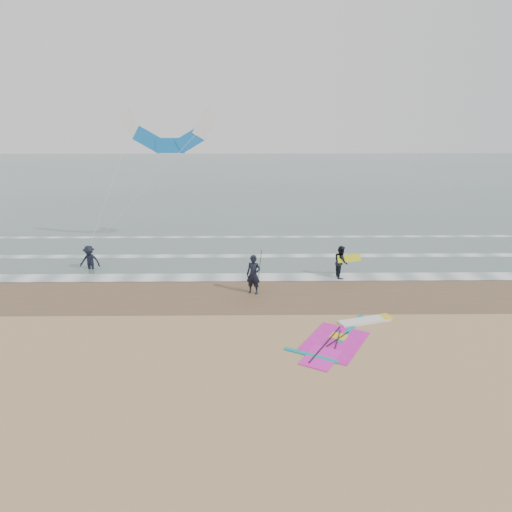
{
  "coord_description": "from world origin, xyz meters",
  "views": [
    {
      "loc": [
        -0.93,
        -14.46,
        8.26
      ],
      "look_at": [
        -0.69,
        5.0,
        2.2
      ],
      "focal_mm": 32.0,
      "sensor_mm": 36.0,
      "label": 1
    }
  ],
  "objects_px": {
    "windsurf_rig": "(344,336)",
    "surf_kite": "(169,135)",
    "person_walking": "(341,262)",
    "person_wading": "(89,255)",
    "person_standing": "(253,275)"
  },
  "relations": [
    {
      "from": "person_standing",
      "to": "person_walking",
      "type": "bearing_deg",
      "value": 46.0
    },
    {
      "from": "person_standing",
      "to": "person_wading",
      "type": "xyz_separation_m",
      "value": [
        -9.02,
        3.59,
        -0.09
      ]
    },
    {
      "from": "surf_kite",
      "to": "person_walking",
      "type": "bearing_deg",
      "value": -32.02
    },
    {
      "from": "person_standing",
      "to": "person_wading",
      "type": "relative_size",
      "value": 1.1
    },
    {
      "from": "windsurf_rig",
      "to": "surf_kite",
      "type": "bearing_deg",
      "value": 123.72
    },
    {
      "from": "windsurf_rig",
      "to": "person_standing",
      "type": "bearing_deg",
      "value": 127.36
    },
    {
      "from": "windsurf_rig",
      "to": "surf_kite",
      "type": "height_order",
      "value": "surf_kite"
    },
    {
      "from": "windsurf_rig",
      "to": "surf_kite",
      "type": "relative_size",
      "value": 0.63
    },
    {
      "from": "person_walking",
      "to": "person_standing",
      "type": "bearing_deg",
      "value": 111.98
    },
    {
      "from": "windsurf_rig",
      "to": "person_wading",
      "type": "relative_size",
      "value": 2.75
    },
    {
      "from": "windsurf_rig",
      "to": "person_standing",
      "type": "height_order",
      "value": "person_standing"
    },
    {
      "from": "person_standing",
      "to": "surf_kite",
      "type": "bearing_deg",
      "value": 142.15
    },
    {
      "from": "person_standing",
      "to": "person_walking",
      "type": "xyz_separation_m",
      "value": [
        4.6,
        2.18,
        -0.09
      ]
    },
    {
      "from": "person_standing",
      "to": "surf_kite",
      "type": "relative_size",
      "value": 0.25
    },
    {
      "from": "person_walking",
      "to": "person_wading",
      "type": "relative_size",
      "value": 1.0
    }
  ]
}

